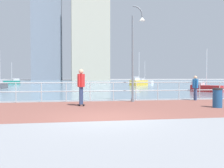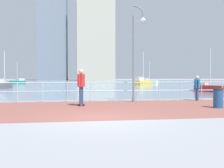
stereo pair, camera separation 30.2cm
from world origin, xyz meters
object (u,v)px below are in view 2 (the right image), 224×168
Objects in this scene: lamppost at (136,49)px; sailboat_red at (143,82)px; skateboarder at (81,84)px; sailboat_ivory at (209,88)px; sailboat_navy at (149,82)px; bystander at (197,86)px; sailboat_gray at (18,82)px; trash_bin at (218,98)px; sailboat_blue at (4,85)px.

lamppost is 1.01× the size of sailboat_red.
skateboarder is 0.44× the size of sailboat_ivory.
sailboat_ivory is at bearing -93.76° from sailboat_navy.
sailboat_gray is at bearing 116.11° from bystander.
sailboat_navy is at bearing 86.24° from sailboat_ivory.
skateboarder is 0.40× the size of sailboat_navy.
sailboat_red is at bearing 81.57° from trash_bin.
lamppost is at bearing 27.26° from skateboarder.
sailboat_red is at bearing -29.48° from sailboat_gray.
trash_bin is 30.01m from sailboat_red.
sailboat_blue is (-12.16, 18.20, -2.66)m from lamppost.
trash_bin is (3.13, -3.37, -2.63)m from lamppost.
sailboat_red is at bearing 74.04° from lamppost.
sailboat_blue is at bearing 125.32° from trash_bin.
bystander is at bearing -63.89° from sailboat_gray.
sailboat_ivory is at bearing -51.81° from sailboat_gray.
sailboat_red reaches higher than sailboat_blue.
sailboat_ivory is at bearing -84.78° from sailboat_red.
sailboat_blue reaches higher than sailboat_gray.
lamppost reaches higher than sailboat_red.
sailboat_blue reaches higher than sailboat_navy.
trash_bin is 0.17× the size of sailboat_red.
trash_bin is at bearing -47.16° from lamppost.
sailboat_blue reaches higher than skateboarder.
lamppost is 1.20× the size of sailboat_blue.
skateboarder is 0.33× the size of sailboat_red.
skateboarder is at bearing 164.95° from trash_bin.
trash_bin is 0.22× the size of sailboat_ivory.
bystander is 24.07m from sailboat_blue.
lamppost is 6.03× the size of trash_bin.
sailboat_red is at bearing 68.98° from skateboarder.
sailboat_blue reaches higher than bystander.
sailboat_navy is at bearing 72.32° from lamppost.
sailboat_gray is at bearing 106.23° from skateboarder.
sailboat_ivory is 23.54m from sailboat_blue.
sailboat_navy is 0.83× the size of sailboat_red.
sailboat_gray reaches higher than trash_bin.
sailboat_gray is (-19.03, 38.81, -0.47)m from bystander.
lamppost reaches higher than sailboat_blue.
lamppost is 3.04× the size of skateboarder.
skateboarder is at bearing -152.74° from lamppost.
bystander is 0.37× the size of sailboat_ivory.
sailboat_blue is at bearing 114.22° from skateboarder.
sailboat_navy is 8.50m from sailboat_red.
bystander is at bearing 77.63° from trash_bin.
lamppost reaches higher than skateboarder.
trash_bin is 46.22m from sailboat_gray.
bystander is 0.35× the size of sailboat_gray.
sailboat_red reaches higher than bystander.
sailboat_red is (3.60, 26.02, -0.36)m from bystander.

